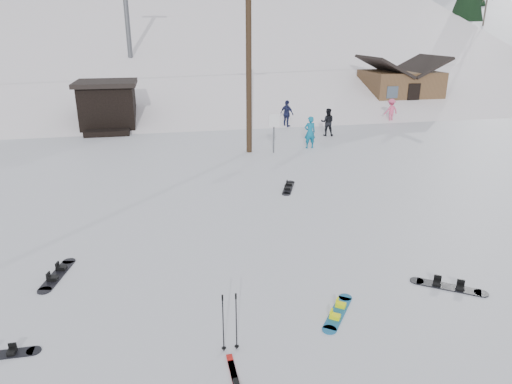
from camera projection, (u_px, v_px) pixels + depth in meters
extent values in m
plane|color=silver|center=(285.00, 344.00, 8.50)|extent=(200.00, 200.00, 0.00)
cube|color=white|center=(180.00, 163.00, 63.26)|extent=(60.00, 85.24, 65.97)
cube|color=silver|center=(448.00, 151.00, 65.53)|extent=(45.66, 93.98, 54.59)
cylinder|color=#3A2819|center=(249.00, 54.00, 20.27)|extent=(0.26, 0.26, 9.00)
cylinder|color=#595B60|center=(274.00, 134.00, 21.33)|extent=(0.07, 0.07, 1.80)
cube|color=white|center=(274.00, 120.00, 21.07)|extent=(0.50, 0.04, 0.60)
cube|color=black|center=(108.00, 107.00, 26.49)|extent=(3.00, 3.00, 2.50)
cube|color=black|center=(106.00, 83.00, 26.03)|extent=(3.40, 3.40, 0.25)
cube|color=black|center=(107.00, 132.00, 25.20)|extent=(2.40, 1.20, 0.30)
cylinder|color=#595B60|center=(126.00, 4.00, 32.95)|extent=(0.36, 0.36, 8.00)
cube|color=brown|center=(399.00, 90.00, 33.02)|extent=(5.00, 4.00, 2.70)
cube|color=black|center=(384.00, 66.00, 32.19)|extent=(2.69, 4.40, 1.43)
cube|color=black|center=(419.00, 66.00, 32.70)|extent=(2.69, 4.40, 1.43)
cube|color=black|center=(413.00, 98.00, 31.24)|extent=(0.90, 0.06, 1.90)
cube|color=#18669D|center=(338.00, 313.00, 9.42)|extent=(0.97, 1.17, 0.03)
cylinder|color=#18669D|center=(345.00, 298.00, 9.95)|extent=(0.29, 0.29, 0.03)
cylinder|color=#18669D|center=(329.00, 330.00, 8.89)|extent=(0.29, 0.29, 0.03)
cube|color=#F1FA0D|center=(341.00, 305.00, 9.59)|extent=(0.26, 0.24, 0.08)
cube|color=#F1FA0D|center=(335.00, 316.00, 9.21)|extent=(0.26, 0.24, 0.08)
cylinder|color=black|center=(223.00, 324.00, 8.14)|extent=(0.02, 0.02, 1.14)
cylinder|color=black|center=(224.00, 348.00, 8.31)|extent=(0.09, 0.09, 0.01)
cylinder|color=black|center=(222.00, 298.00, 7.95)|extent=(0.03, 0.03, 0.10)
cylinder|color=black|center=(236.00, 323.00, 8.18)|extent=(0.02, 0.02, 1.14)
cylinder|color=black|center=(237.00, 346.00, 8.36)|extent=(0.09, 0.09, 0.01)
cylinder|color=black|center=(236.00, 296.00, 8.00)|extent=(0.03, 0.03, 0.10)
cube|color=black|center=(0.00, 355.00, 8.20)|extent=(1.14, 0.26, 0.02)
cylinder|color=black|center=(34.00, 351.00, 8.30)|extent=(0.26, 0.26, 0.02)
cube|color=black|center=(12.00, 351.00, 8.22)|extent=(0.14, 0.19, 0.07)
cube|color=black|center=(57.00, 275.00, 10.86)|extent=(0.61, 1.40, 0.03)
cylinder|color=black|center=(69.00, 261.00, 11.50)|extent=(0.31, 0.31, 0.03)
cylinder|color=black|center=(44.00, 291.00, 10.21)|extent=(0.31, 0.31, 0.03)
cube|color=black|center=(61.00, 268.00, 11.07)|extent=(0.25, 0.21, 0.09)
cube|color=black|center=(52.00, 278.00, 10.60)|extent=(0.25, 0.21, 0.09)
cube|color=black|center=(448.00, 287.00, 10.35)|extent=(1.30, 1.03, 0.03)
cylinder|color=black|center=(481.00, 293.00, 10.10)|extent=(0.31, 0.31, 0.03)
cylinder|color=black|center=(417.00, 281.00, 10.61)|extent=(0.31, 0.31, 0.03)
cube|color=black|center=(460.00, 287.00, 10.24)|extent=(0.26, 0.28, 0.09)
cube|color=black|center=(437.00, 283.00, 10.43)|extent=(0.26, 0.28, 0.09)
cube|color=black|center=(288.00, 188.00, 16.81)|extent=(0.80, 1.38, 0.03)
cylinder|color=black|center=(290.00, 182.00, 17.44)|extent=(0.31, 0.31, 0.03)
cylinder|color=black|center=(286.00, 194.00, 16.18)|extent=(0.31, 0.31, 0.03)
cube|color=black|center=(289.00, 184.00, 17.02)|extent=(0.27, 0.24, 0.09)
cube|color=black|center=(288.00, 189.00, 16.56)|extent=(0.27, 0.24, 0.09)
imported|color=#0E6C90|center=(310.00, 132.00, 22.23)|extent=(0.58, 0.40, 1.57)
imported|color=black|center=(327.00, 122.00, 24.85)|extent=(0.87, 0.77, 1.50)
imported|color=#EA5280|center=(391.00, 110.00, 28.58)|extent=(1.01, 0.68, 1.44)
imported|color=#1D2148|center=(287.00, 114.00, 27.03)|extent=(0.87, 0.98, 1.59)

